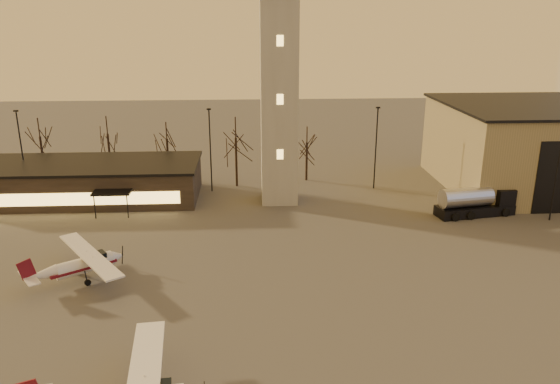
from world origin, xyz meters
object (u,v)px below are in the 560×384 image
control_tower (279,56)px  fuel_truck (475,204)px  terminal (89,181)px  cessna_rear (86,267)px

control_tower → fuel_truck: control_tower is taller
control_tower → fuel_truck: size_ratio=3.74×
control_tower → terminal: control_tower is taller
control_tower → terminal: bearing=174.9°
cessna_rear → fuel_truck: fuel_truck is taller
terminal → cessna_rear: size_ratio=2.62×
control_tower → terminal: 26.24m
terminal → cessna_rear: bearing=-75.7°
cessna_rear → terminal: bearing=69.3°
fuel_truck → terminal: bearing=159.1°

